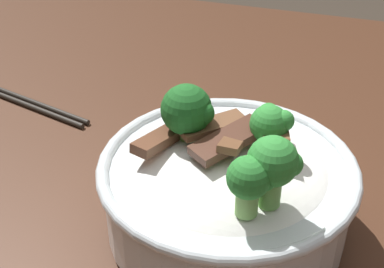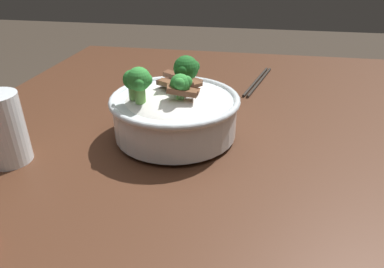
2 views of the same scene
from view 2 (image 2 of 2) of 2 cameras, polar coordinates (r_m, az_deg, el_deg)
dining_table at (r=0.70m, az=3.38°, el=-9.52°), size 1.28×1.09×0.78m
rice_bowl at (r=0.63m, az=-2.91°, el=4.22°), size 0.24×0.24×0.15m
drinking_glass at (r=0.64m, az=-28.98°, el=0.33°), size 0.07×0.07×0.12m
chopsticks_pair at (r=0.95m, az=10.94°, el=8.64°), size 0.23×0.07×0.01m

